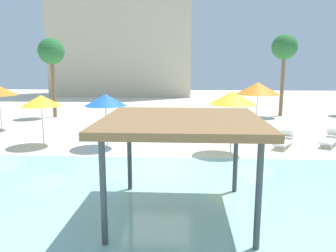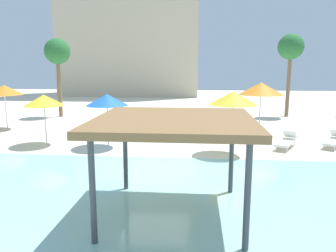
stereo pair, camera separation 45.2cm
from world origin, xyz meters
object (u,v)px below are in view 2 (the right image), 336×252
at_px(shade_pavilion, 174,124).
at_px(palm_tree_1, 291,49).
at_px(beach_umbrella_orange_0, 261,89).
at_px(beach_umbrella_orange_7, 4,90).
at_px(beach_umbrella_yellow_5, 233,98).
at_px(beach_umbrella_blue_6, 107,100).
at_px(lounge_chair_1, 334,140).
at_px(palm_tree_2, 57,53).
at_px(beach_umbrella_yellow_2, 44,100).
at_px(lounge_chair_2, 287,141).

xyz_separation_m(shade_pavilion, palm_tree_1, (7.40, 17.61, 2.64)).
height_order(beach_umbrella_orange_0, beach_umbrella_orange_7, beach_umbrella_orange_0).
height_order(beach_umbrella_orange_0, beach_umbrella_yellow_5, beach_umbrella_orange_0).
height_order(beach_umbrella_orange_0, beach_umbrella_blue_6, beach_umbrella_orange_0).
distance_m(lounge_chair_1, palm_tree_2, 19.26).
relative_size(beach_umbrella_yellow_2, beach_umbrella_blue_6, 0.97).
bearing_deg(shade_pavilion, palm_tree_1, 67.22).
distance_m(beach_umbrella_blue_6, palm_tree_2, 11.14).
height_order(beach_umbrella_orange_0, palm_tree_1, palm_tree_1).
xyz_separation_m(beach_umbrella_yellow_5, beach_umbrella_orange_7, (-13.14, 4.61, -0.08)).
bearing_deg(palm_tree_1, lounge_chair_1, -91.28).
relative_size(beach_umbrella_blue_6, lounge_chair_1, 1.33).
bearing_deg(beach_umbrella_orange_0, palm_tree_1, 65.32).
distance_m(beach_umbrella_yellow_2, beach_umbrella_orange_7, 5.57).
relative_size(shade_pavilion, beach_umbrella_orange_7, 1.47).
height_order(shade_pavilion, beach_umbrella_yellow_5, beach_umbrella_yellow_5).
xyz_separation_m(beach_umbrella_yellow_5, beach_umbrella_blue_6, (-5.77, 0.79, -0.21)).
bearing_deg(beach_umbrella_orange_7, beach_umbrella_blue_6, -27.40).
relative_size(beach_umbrella_blue_6, palm_tree_1, 0.41).
bearing_deg(beach_umbrella_yellow_5, beach_umbrella_orange_7, 160.67).
bearing_deg(palm_tree_2, beach_umbrella_yellow_5, -39.38).
distance_m(beach_umbrella_orange_0, beach_umbrella_yellow_2, 11.26).
relative_size(shade_pavilion, beach_umbrella_orange_0, 1.34).
distance_m(beach_umbrella_yellow_5, lounge_chair_1, 5.79).
bearing_deg(beach_umbrella_yellow_5, beach_umbrella_blue_6, 172.21).
xyz_separation_m(beach_umbrella_orange_7, lounge_chair_1, (18.21, -2.82, -2.06)).
xyz_separation_m(shade_pavilion, lounge_chair_2, (4.84, 7.64, -2.08)).
bearing_deg(beach_umbrella_orange_7, beach_umbrella_yellow_5, -19.33).
height_order(palm_tree_1, palm_tree_2, palm_tree_1).
relative_size(beach_umbrella_blue_6, beach_umbrella_orange_7, 0.94).
distance_m(lounge_chair_2, palm_tree_2, 17.43).
bearing_deg(beach_umbrella_yellow_2, beach_umbrella_blue_6, -3.06).
xyz_separation_m(beach_umbrella_yellow_2, beach_umbrella_blue_6, (3.16, -0.17, 0.07)).
distance_m(beach_umbrella_orange_0, beach_umbrella_yellow_5, 4.41).
xyz_separation_m(beach_umbrella_orange_7, lounge_chair_2, (15.87, -3.24, -2.06)).
xyz_separation_m(beach_umbrella_yellow_2, palm_tree_1, (14.22, 10.38, 2.86)).
bearing_deg(palm_tree_1, beach_umbrella_orange_7, -159.92).
distance_m(beach_umbrella_orange_7, palm_tree_2, 5.80).
bearing_deg(palm_tree_1, beach_umbrella_orange_0, -114.68).
bearing_deg(beach_umbrella_yellow_2, lounge_chair_2, 2.03).
height_order(beach_umbrella_orange_7, palm_tree_2, palm_tree_2).
xyz_separation_m(beach_umbrella_yellow_2, beach_umbrella_orange_7, (-4.20, 3.65, 0.20)).
bearing_deg(beach_umbrella_blue_6, beach_umbrella_yellow_5, -7.79).
bearing_deg(palm_tree_1, beach_umbrella_yellow_2, -143.87).
bearing_deg(palm_tree_2, beach_umbrella_orange_0, -22.75).
distance_m(beach_umbrella_yellow_5, beach_umbrella_orange_7, 13.92).
height_order(beach_umbrella_blue_6, lounge_chair_2, beach_umbrella_blue_6).
xyz_separation_m(beach_umbrella_yellow_5, lounge_chair_1, (5.07, 1.79, -2.14)).
xyz_separation_m(beach_umbrella_yellow_5, palm_tree_1, (5.29, 11.34, 2.58)).
distance_m(beach_umbrella_yellow_2, beach_umbrella_blue_6, 3.17).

